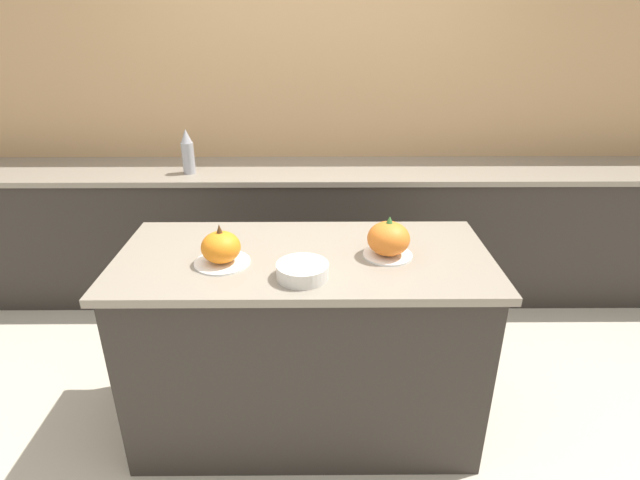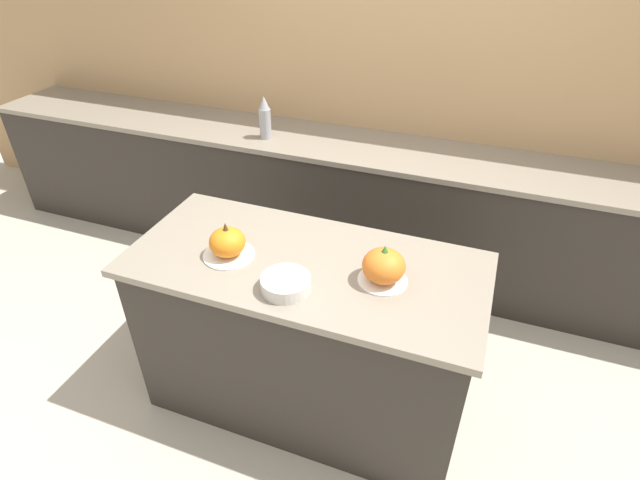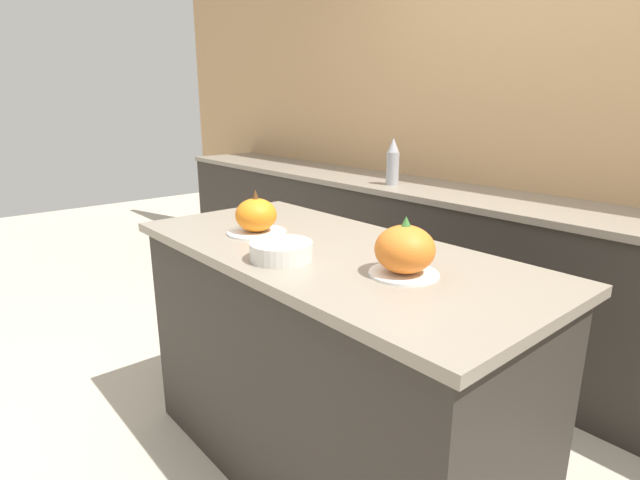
% 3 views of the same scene
% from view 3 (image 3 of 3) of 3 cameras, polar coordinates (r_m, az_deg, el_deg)
% --- Properties ---
extents(ground_plane, '(12.00, 12.00, 0.00)m').
position_cam_3_polar(ground_plane, '(2.22, 0.77, -24.49)').
color(ground_plane, '#BCB29E').
extents(wall_back, '(8.00, 0.06, 2.50)m').
position_cam_3_polar(wall_back, '(3.05, 25.14, 10.78)').
color(wall_back, tan).
rests_on(wall_back, ground_plane).
extents(kitchen_island, '(1.61, 0.74, 0.93)m').
position_cam_3_polar(kitchen_island, '(1.96, 0.82, -14.00)').
color(kitchen_island, '#2D2823').
rests_on(kitchen_island, ground_plane).
extents(back_counter, '(6.00, 0.60, 0.93)m').
position_cam_3_polar(back_counter, '(2.91, 20.61, -4.78)').
color(back_counter, '#2D2823').
rests_on(back_counter, ground_plane).
extents(pumpkin_cake_left, '(0.23, 0.23, 0.17)m').
position_cam_3_polar(pumpkin_cake_left, '(1.97, -7.31, 2.65)').
color(pumpkin_cake_left, white).
rests_on(pumpkin_cake_left, kitchen_island).
extents(pumpkin_cake_right, '(0.21, 0.21, 0.18)m').
position_cam_3_polar(pumpkin_cake_right, '(1.50, 9.66, -1.22)').
color(pumpkin_cake_right, white).
rests_on(pumpkin_cake_right, kitchen_island).
extents(bottle_tall, '(0.08, 0.08, 0.29)m').
position_cam_3_polar(bottle_tall, '(3.12, 8.32, 8.76)').
color(bottle_tall, '#99999E').
rests_on(bottle_tall, back_counter).
extents(mixing_bowl, '(0.21, 0.21, 0.06)m').
position_cam_3_polar(mixing_bowl, '(1.64, -4.44, -1.25)').
color(mixing_bowl, beige).
rests_on(mixing_bowl, kitchen_island).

